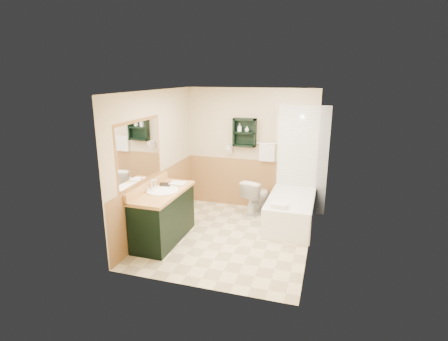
% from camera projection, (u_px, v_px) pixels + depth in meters
% --- Properties ---
extents(floor, '(3.00, 3.00, 0.00)m').
position_uv_depth(floor, '(229.00, 237.00, 5.88)').
color(floor, beige).
rests_on(floor, ground).
extents(back_wall, '(2.60, 0.04, 2.40)m').
position_uv_depth(back_wall, '(250.00, 149.00, 6.96)').
color(back_wall, beige).
rests_on(back_wall, ground).
extents(left_wall, '(0.04, 3.00, 2.40)m').
position_uv_depth(left_wall, '(155.00, 162.00, 5.93)').
color(left_wall, beige).
rests_on(left_wall, ground).
extents(right_wall, '(0.04, 3.00, 2.40)m').
position_uv_depth(right_wall, '(314.00, 175.00, 5.18)').
color(right_wall, beige).
rests_on(right_wall, ground).
extents(ceiling, '(2.60, 3.00, 0.04)m').
position_uv_depth(ceiling, '(229.00, 90.00, 5.23)').
color(ceiling, white).
rests_on(ceiling, back_wall).
extents(wainscot_left, '(2.98, 2.98, 1.00)m').
position_uv_depth(wainscot_left, '(159.00, 201.00, 6.11)').
color(wainscot_left, tan).
rests_on(wainscot_left, left_wall).
extents(wainscot_back, '(2.58, 2.58, 1.00)m').
position_uv_depth(wainscot_back, '(249.00, 183.00, 7.11)').
color(wainscot_back, tan).
rests_on(wainscot_back, back_wall).
extents(mirror_frame, '(1.30, 1.30, 1.00)m').
position_uv_depth(mirror_frame, '(139.00, 152.00, 5.33)').
color(mirror_frame, brown).
rests_on(mirror_frame, left_wall).
extents(mirror_glass, '(1.20, 1.20, 0.90)m').
position_uv_depth(mirror_glass, '(140.00, 152.00, 5.33)').
color(mirror_glass, white).
rests_on(mirror_glass, left_wall).
extents(tile_right, '(1.50, 1.50, 2.10)m').
position_uv_depth(tile_right, '(314.00, 171.00, 5.92)').
color(tile_right, white).
rests_on(tile_right, right_wall).
extents(tile_back, '(0.95, 0.95, 2.10)m').
position_uv_depth(tile_back, '(302.00, 161.00, 6.66)').
color(tile_back, white).
rests_on(tile_back, back_wall).
extents(tile_accent, '(1.50, 1.50, 0.10)m').
position_uv_depth(tile_accent, '(317.00, 121.00, 5.70)').
color(tile_accent, '#164D2C').
rests_on(tile_accent, right_wall).
extents(wall_shelf, '(0.45, 0.15, 0.55)m').
position_uv_depth(wall_shelf, '(244.00, 133.00, 6.79)').
color(wall_shelf, black).
rests_on(wall_shelf, back_wall).
extents(hair_dryer, '(0.10, 0.24, 0.18)m').
position_uv_depth(hair_dryer, '(230.00, 149.00, 6.99)').
color(hair_dryer, silver).
rests_on(hair_dryer, back_wall).
extents(towel_bar, '(0.40, 0.06, 0.40)m').
position_uv_depth(towel_bar, '(267.00, 143.00, 6.75)').
color(towel_bar, white).
rests_on(towel_bar, back_wall).
extents(curtain_rod, '(0.03, 1.60, 0.03)m').
position_uv_depth(curtain_rod, '(272.00, 114.00, 5.88)').
color(curtain_rod, silver).
rests_on(curtain_rod, back_wall).
extents(shower_curtain, '(1.05, 1.05, 1.70)m').
position_uv_depth(shower_curtain, '(272.00, 160.00, 6.27)').
color(shower_curtain, beige).
rests_on(shower_curtain, curtain_rod).
extents(vanity, '(0.59, 1.33, 0.85)m').
position_uv_depth(vanity, '(163.00, 216.00, 5.68)').
color(vanity, black).
rests_on(vanity, ground).
extents(bathtub, '(0.79, 1.50, 0.53)m').
position_uv_depth(bathtub, '(291.00, 211.00, 6.29)').
color(bathtub, white).
rests_on(bathtub, ground).
extents(toilet, '(0.57, 0.78, 0.68)m').
position_uv_depth(toilet, '(256.00, 196.00, 6.82)').
color(toilet, white).
rests_on(toilet, ground).
extents(counter_towel, '(0.25, 0.20, 0.04)m').
position_uv_depth(counter_towel, '(178.00, 184.00, 5.87)').
color(counter_towel, white).
rests_on(counter_towel, vanity).
extents(vanity_book, '(0.17, 0.10, 0.24)m').
position_uv_depth(vanity_book, '(159.00, 179.00, 5.79)').
color(vanity_book, black).
rests_on(vanity_book, vanity).
extents(tub_towel, '(0.26, 0.22, 0.07)m').
position_uv_depth(tub_towel, '(280.00, 205.00, 5.74)').
color(tub_towel, white).
rests_on(tub_towel, bathtub).
extents(soap_bottle_a, '(0.10, 0.16, 0.07)m').
position_uv_depth(soap_bottle_a, '(240.00, 130.00, 6.79)').
color(soap_bottle_a, white).
rests_on(soap_bottle_a, wall_shelf).
extents(soap_bottle_b, '(0.09, 0.11, 0.08)m').
position_uv_depth(soap_bottle_b, '(247.00, 130.00, 6.75)').
color(soap_bottle_b, white).
rests_on(soap_bottle_b, wall_shelf).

